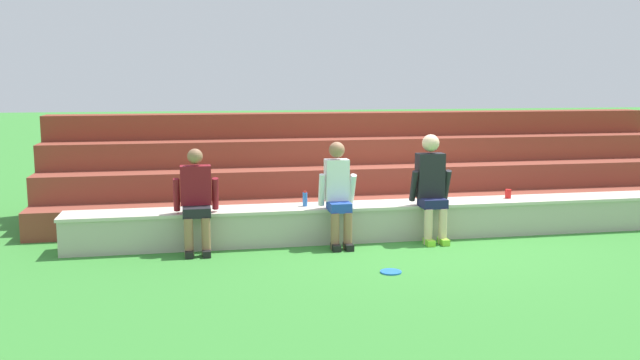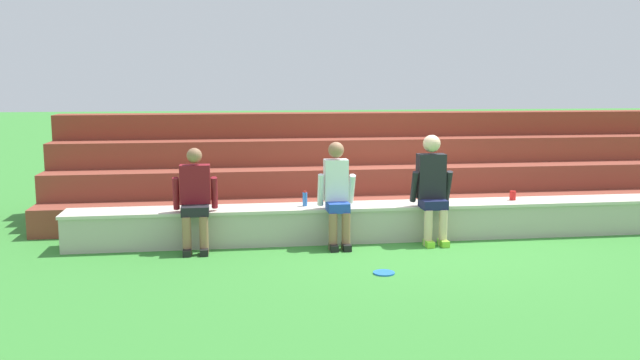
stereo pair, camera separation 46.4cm
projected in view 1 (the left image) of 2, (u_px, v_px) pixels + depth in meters
The scene contains 9 objects.
ground_plane at pixel (417, 241), 9.04m from camera, with size 80.00×80.00×0.00m, color #388433.
stone_seating_wall at pixel (411, 218), 9.27m from camera, with size 9.14×0.59×0.48m.
brick_bleachers at pixel (372, 174), 11.15m from camera, with size 10.35×2.22×1.59m.
person_far_left at pixel (196, 198), 8.39m from camera, with size 0.56×0.56×1.29m.
person_left_of_center at pixel (338, 192), 8.69m from camera, with size 0.48×0.54×1.34m.
person_center at pixel (431, 185), 8.94m from camera, with size 0.54×0.52×1.42m.
water_bottle_mid_right at pixel (305, 199), 8.95m from camera, with size 0.06×0.06×0.20m.
plastic_cup_right_end at pixel (508, 194), 9.55m from camera, with size 0.09×0.09×0.13m, color red.
frisbee at pixel (391, 272), 7.55m from camera, with size 0.24×0.24×0.02m, color blue.
Camera 1 is at (-2.99, -8.40, 2.12)m, focal length 38.01 mm.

